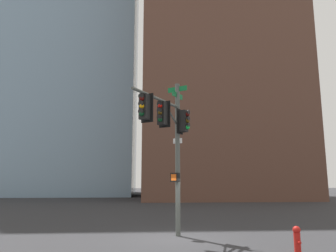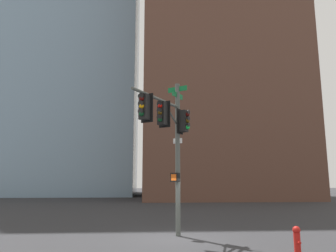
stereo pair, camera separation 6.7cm
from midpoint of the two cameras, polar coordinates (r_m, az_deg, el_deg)
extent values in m
plane|color=#2D2D30|center=(14.35, 0.91, -19.29)|extent=(200.00, 200.00, 0.00)
cylinder|color=#4C514C|center=(14.71, 1.60, -5.54)|extent=(0.22, 0.22, 6.92)
cylinder|color=#4C514C|center=(13.55, -2.01, 4.87)|extent=(3.06, 2.09, 0.12)
cylinder|color=#4C514C|center=(14.41, 0.36, 2.14)|extent=(0.91, 0.65, 0.75)
cube|color=#0F6B33|center=(15.29, 1.54, 6.55)|extent=(0.58, 0.85, 0.24)
cube|color=#0F6B33|center=(15.21, 1.55, 5.47)|extent=(0.86, 0.59, 0.24)
cube|color=white|center=(14.79, 1.59, -2.65)|extent=(0.27, 0.39, 0.24)
cube|color=black|center=(13.77, -1.13, 2.24)|extent=(0.47, 0.47, 1.00)
cube|color=black|center=(13.93, -0.73, 2.10)|extent=(0.33, 0.47, 1.16)
sphere|color=red|center=(13.66, -1.56, 3.63)|extent=(0.20, 0.20, 0.20)
cylinder|color=black|center=(13.63, -1.70, 4.05)|extent=(0.16, 0.21, 0.23)
sphere|color=#4C330A|center=(13.59, -1.57, 2.40)|extent=(0.20, 0.20, 0.20)
cylinder|color=black|center=(13.56, -1.71, 2.82)|extent=(0.16, 0.21, 0.23)
sphere|color=#0A3819|center=(13.53, -1.57, 1.15)|extent=(0.20, 0.20, 0.20)
cylinder|color=black|center=(13.50, -1.71, 1.57)|extent=(0.16, 0.21, 0.23)
cube|color=black|center=(12.62, -4.32, 3.37)|extent=(0.47, 0.47, 1.00)
cube|color=black|center=(12.78, -3.85, 3.21)|extent=(0.33, 0.47, 1.16)
sphere|color=#470A07|center=(12.53, -4.83, 4.89)|extent=(0.20, 0.20, 0.20)
cylinder|color=black|center=(12.50, -4.99, 5.36)|extent=(0.16, 0.21, 0.23)
sphere|color=#F29E0C|center=(12.46, -4.85, 3.56)|extent=(0.20, 0.20, 0.20)
cylinder|color=black|center=(12.43, -5.01, 4.02)|extent=(0.16, 0.21, 0.23)
sphere|color=#0A3819|center=(12.39, -4.87, 2.21)|extent=(0.20, 0.20, 0.20)
cylinder|color=black|center=(12.36, -5.03, 2.67)|extent=(0.16, 0.21, 0.23)
cube|color=black|center=(14.78, 2.63, 0.86)|extent=(0.47, 0.47, 1.00)
cube|color=black|center=(14.87, 1.98, 0.79)|extent=(0.47, 0.33, 1.16)
sphere|color=#470A07|center=(14.75, 3.33, 2.07)|extent=(0.20, 0.20, 0.20)
cylinder|color=black|center=(14.74, 3.56, 2.44)|extent=(0.21, 0.16, 0.23)
sphere|color=#4C330A|center=(14.69, 3.35, 0.93)|extent=(0.20, 0.20, 0.20)
cylinder|color=black|center=(14.68, 3.57, 1.30)|extent=(0.21, 0.16, 0.23)
sphere|color=green|center=(14.64, 3.36, -0.22)|extent=(0.20, 0.20, 0.20)
cylinder|color=black|center=(14.63, 3.58, 0.14)|extent=(0.21, 0.16, 0.23)
cube|color=black|center=(14.44, 1.13, -9.11)|extent=(0.41, 0.44, 0.40)
cube|color=#EA5914|center=(14.32, 0.87, -9.10)|extent=(0.16, 0.22, 0.28)
cylinder|color=red|center=(12.31, 21.84, -18.68)|extent=(0.22, 0.22, 0.65)
sphere|color=red|center=(12.24, 21.71, -16.77)|extent=(0.26, 0.26, 0.26)
cylinder|color=red|center=(12.16, 22.18, -18.63)|extent=(0.10, 0.09, 0.09)
cube|color=brown|center=(56.24, 7.41, 16.59)|extent=(25.06, 21.90, 54.56)
cube|color=#4C3328|center=(70.30, -15.16, 6.87)|extent=(21.07, 17.87, 44.22)
cube|color=#7A99B2|center=(71.63, -17.32, 18.96)|extent=(24.65, 27.66, 72.59)
camera|label=1|loc=(0.03, -90.14, 0.02)|focal=34.32mm
camera|label=2|loc=(0.03, 89.86, -0.02)|focal=34.32mm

